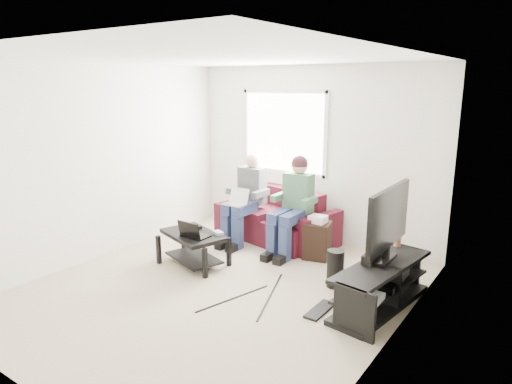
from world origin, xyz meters
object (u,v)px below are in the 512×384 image
(coffee_table, at_px, (193,242))
(tv, at_px, (388,220))
(sofa, at_px, (278,222))
(tv_stand, at_px, (381,288))
(subwoofer, at_px, (335,269))
(end_table, at_px, (317,239))

(coffee_table, bearing_deg, tv, 8.74)
(tv, bearing_deg, coffee_table, -171.26)
(sofa, bearing_deg, tv_stand, -29.82)
(tv_stand, bearing_deg, sofa, 150.18)
(subwoofer, height_order, end_table, end_table)
(sofa, distance_m, subwoofer, 1.71)
(tv, bearing_deg, subwoofer, 172.20)
(tv_stand, relative_size, tv, 1.38)
(coffee_table, relative_size, end_table, 1.65)
(tv, distance_m, end_table, 1.59)
(tv_stand, bearing_deg, coffee_table, -173.58)
(tv_stand, bearing_deg, subwoofer, 163.36)
(tv, xyz_separation_m, end_table, (-1.21, 0.77, -0.68))
(sofa, height_order, coffee_table, sofa)
(tv, distance_m, subwoofer, 0.95)
(tv_stand, relative_size, end_table, 2.52)
(coffee_table, bearing_deg, end_table, 43.20)
(coffee_table, xyz_separation_m, end_table, (1.22, 1.15, -0.05))
(sofa, xyz_separation_m, tv, (2.01, -1.06, 0.65))
(sofa, height_order, tv_stand, sofa)
(sofa, height_order, end_table, sofa)
(coffee_table, relative_size, subwoofer, 2.22)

